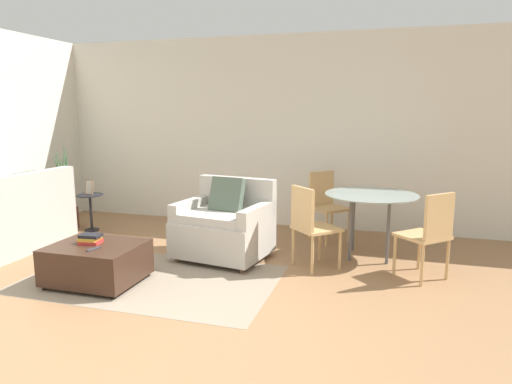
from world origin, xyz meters
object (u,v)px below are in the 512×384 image
dining_table (371,202)px  book_stack (90,239)px  armchair (225,227)px  couch (1,226)px  ottoman (97,262)px  dining_chair_near_right (430,230)px  tv_remote_primary (93,249)px  side_table (90,206)px  potted_plant (65,208)px  dining_chair_near_left (310,222)px  picture_frame (89,187)px  dining_chair_far_left (326,201)px

dining_table → book_stack: bearing=-148.7°
armchair → couch: bearing=-167.7°
dining_table → ottoman: bearing=-147.7°
book_stack → dining_chair_near_right: size_ratio=0.25×
tv_remote_primary → couch: bearing=159.1°
couch → book_stack: size_ratio=7.62×
ottoman → tv_remote_primary: tv_remote_primary is taller
couch → book_stack: 1.72m
couch → dining_chair_near_right: bearing=5.6°
side_table → tv_remote_primary: bearing=-53.1°
book_stack → side_table: bearing=126.3°
potted_plant → side_table: 0.47m
tv_remote_primary → potted_plant: potted_plant is taller
dining_chair_near_left → side_table: bearing=167.9°
ottoman → dining_chair_near_left: (1.94, 1.01, 0.30)m
book_stack → tv_remote_primary: size_ratio=1.50×
potted_plant → side_table: potted_plant is taller
book_stack → picture_frame: size_ratio=1.11×
side_table → picture_frame: size_ratio=2.57×
couch → picture_frame: bearing=71.4°
dining_chair_near_right → picture_frame: bearing=171.1°
armchair → dining_chair_near_left: (1.01, -0.10, 0.15)m
tv_remote_primary → dining_table: (2.46, 1.75, 0.26)m
couch → ottoman: 1.79m
tv_remote_primary → side_table: (-1.39, 1.85, -0.03)m
dining_table → dining_chair_near_left: dining_chair_near_left is taller
tv_remote_primary → dining_chair_near_left: (1.86, 1.16, 0.12)m
side_table → picture_frame: (-0.00, 0.00, 0.26)m
armchair → side_table: 2.32m
dining_table → dining_chair_near_left: bearing=-135.0°
dining_chair_far_left → dining_chair_near_right: bearing=-45.0°
armchair → potted_plant: (-2.71, 0.63, -0.08)m
picture_frame → dining_chair_near_right: dining_chair_near_right is taller
armchair → book_stack: bearing=-132.8°
side_table → dining_chair_near_left: bearing=-12.1°
armchair → dining_chair_near_right: bearing=-2.6°
ottoman → side_table: 2.16m
armchair → dining_chair_near_right: (2.21, -0.10, 0.15)m
tv_remote_primary → picture_frame: picture_frame is taller
book_stack → dining_chair_near_right: (3.21, 0.99, 0.08)m
couch → ottoman: size_ratio=1.99×
dining_chair_near_left → dining_chair_far_left: size_ratio=1.00×
potted_plant → dining_chair_far_left: 3.75m
dining_chair_near_right → ottoman: bearing=-162.2°
ottoman → dining_table: (2.54, 1.61, 0.44)m
dining_chair_far_left → couch: bearing=-155.4°
couch → potted_plant: 1.21m
dining_table → dining_chair_far_left: (-0.60, 0.60, -0.14)m
armchair → dining_table: armchair is taller
ottoman → book_stack: 0.23m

